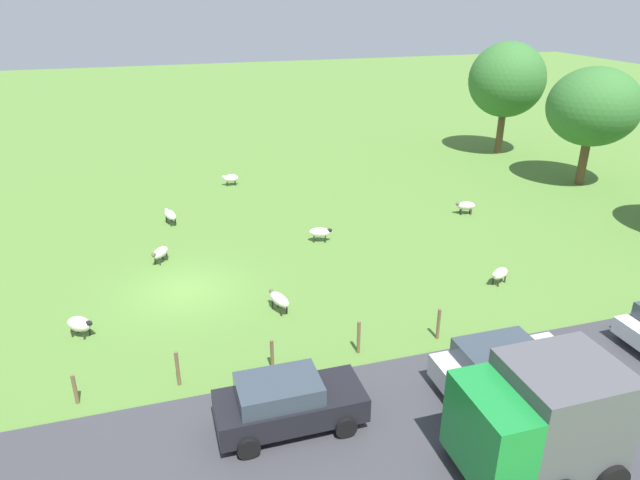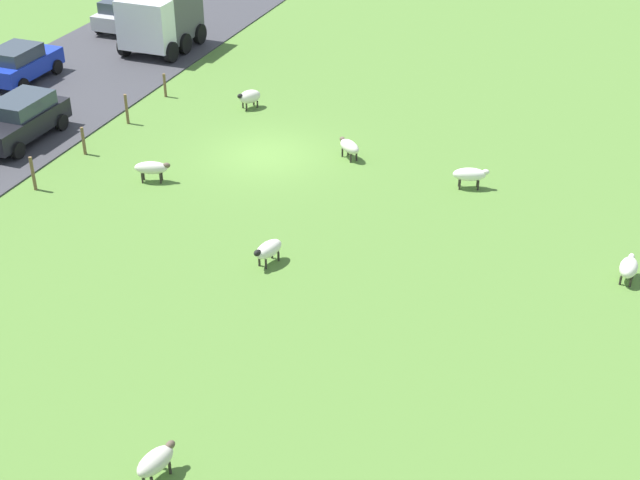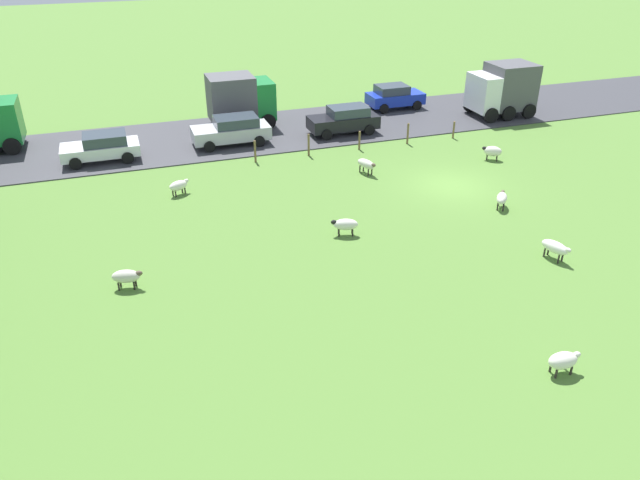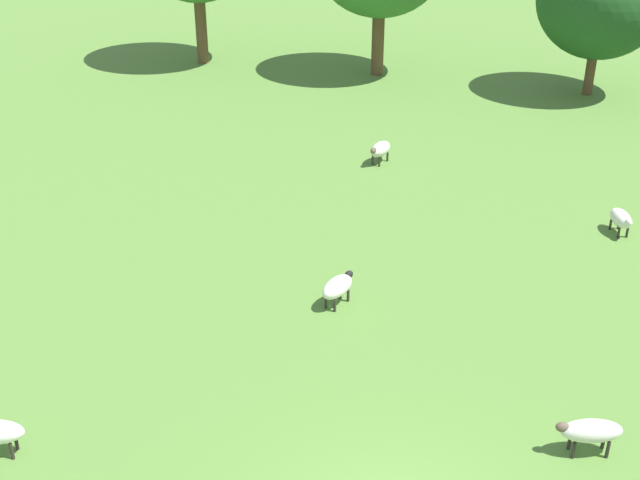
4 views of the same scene
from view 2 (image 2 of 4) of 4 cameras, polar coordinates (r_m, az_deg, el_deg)
ground_plane at (r=34.38m, az=-3.44°, el=5.37°), size 160.00×160.00×0.00m
road_strip at (r=39.97m, az=-18.37°, el=7.64°), size 8.00×80.00×0.06m
sheep_0 at (r=27.41m, az=-3.27°, el=-0.60°), size 0.78×1.20×0.75m
sheep_1 at (r=33.83m, az=1.85°, el=5.90°), size 1.10×0.99×0.73m
sheep_3 at (r=38.37m, az=-4.45°, el=8.97°), size 1.00×1.10×0.78m
sheep_4 at (r=28.07m, az=18.83°, el=-1.64°), size 0.56×1.05×0.74m
sheep_5 at (r=32.09m, az=9.41°, el=4.08°), size 1.30×0.80×0.77m
sheep_6 at (r=20.69m, az=-10.28°, el=-13.51°), size 0.73×1.16×0.75m
sheep_7 at (r=32.65m, az=-10.53°, el=4.48°), size 1.32×0.82×0.77m
fence_post_0 at (r=39.98m, az=-9.73°, el=9.56°), size 0.12×0.12×1.04m
fence_post_1 at (r=37.54m, az=-12.06°, el=8.05°), size 0.12×0.12×1.25m
fence_post_2 at (r=35.27m, az=-14.64°, el=6.05°), size 0.12×0.12×1.09m
fence_post_3 at (r=33.06m, az=-17.59°, el=4.01°), size 0.12×0.12×1.26m
truck_0 at (r=45.32m, az=-9.95°, el=13.87°), size 2.81×4.04×3.37m
car_2 at (r=36.94m, az=-18.32°, el=7.23°), size 1.99×4.26×1.64m
car_3 at (r=43.03m, az=-18.33°, el=10.52°), size 2.04×3.83×1.61m
car_6 at (r=48.97m, az=-12.07°, el=13.79°), size 2.17×3.83×1.61m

